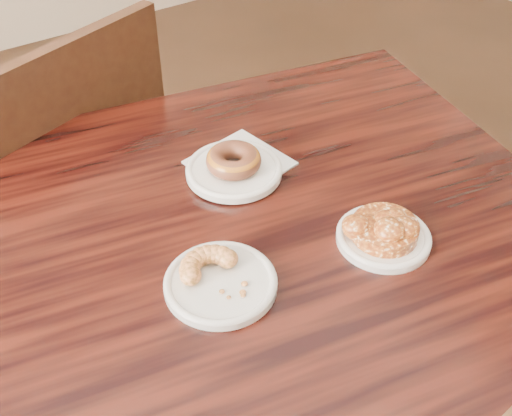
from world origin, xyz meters
TOP-DOWN VIEW (x-y plane):
  - cafe_table at (-0.10, 0.07)m, footprint 1.12×1.12m
  - chair_far at (-0.29, 0.79)m, footprint 0.62×0.62m
  - napkin at (-0.05, 0.27)m, footprint 0.17×0.17m
  - plate_donut at (-0.07, 0.25)m, footprint 0.17×0.17m
  - plate_cruller at (-0.23, 0.03)m, footprint 0.16×0.16m
  - plate_fritter at (0.03, -0.02)m, footprint 0.15×0.15m
  - glazed_donut at (-0.07, 0.25)m, footprint 0.10×0.10m
  - apple_fritter at (0.03, -0.02)m, footprint 0.15×0.15m
  - cruller_fragment at (-0.23, 0.03)m, footprint 0.10×0.10m

SIDE VIEW (x-z plane):
  - cafe_table at x=-0.10m, z-range 0.00..0.75m
  - chair_far at x=-0.29m, z-range 0.00..0.90m
  - napkin at x=-0.05m, z-range 0.75..0.75m
  - plate_cruller at x=-0.23m, z-range 0.75..0.76m
  - plate_fritter at x=0.03m, z-range 0.75..0.76m
  - plate_donut at x=-0.07m, z-range 0.75..0.77m
  - cruller_fragment at x=-0.23m, z-range 0.76..0.79m
  - apple_fritter at x=0.03m, z-range 0.76..0.80m
  - glazed_donut at x=-0.07m, z-range 0.77..0.80m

